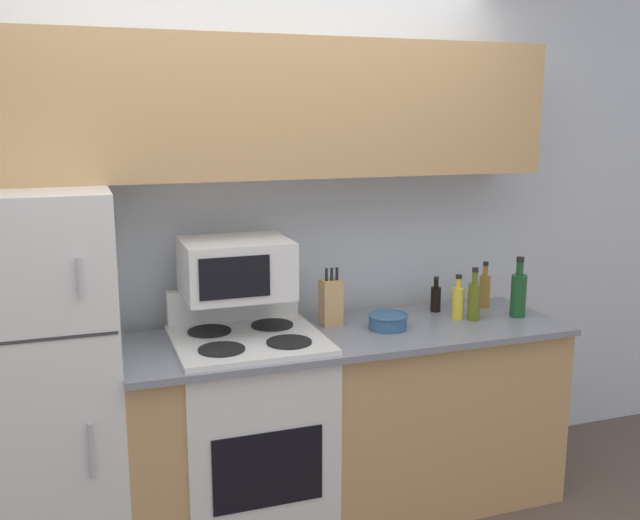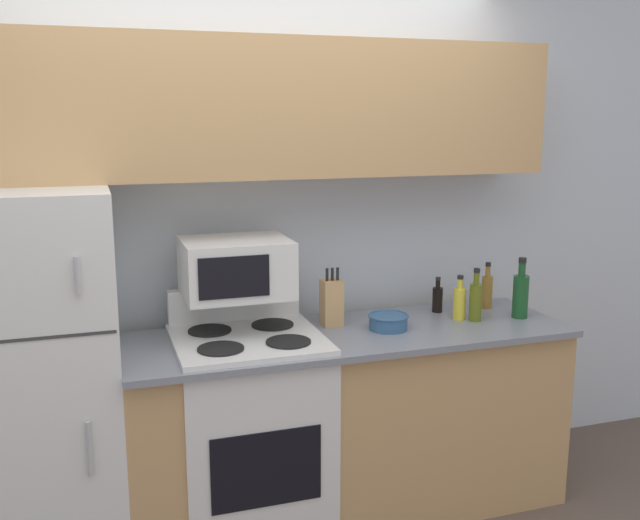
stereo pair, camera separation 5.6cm
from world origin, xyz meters
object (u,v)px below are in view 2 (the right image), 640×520
object	(u,v)px
bottle_olive_oil	(476,300)
bottle_vinegar	(487,290)
bottle_wine_green	(521,294)
refrigerator	(26,382)
bottle_soy_sauce	(437,298)
microwave	(236,267)
knife_block	(332,302)
bottle_cooking_spray	(459,302)
bowl	(388,321)
stove	(250,431)

from	to	relation	value
bottle_olive_oil	bottle_vinegar	world-z (taller)	bottle_olive_oil
bottle_olive_oil	bottle_wine_green	bearing A→B (deg)	-4.33
bottle_wine_green	bottle_vinegar	size ratio (longest dim) A/B	1.25
refrigerator	bottle_olive_oil	xyz separation A→B (m)	(2.04, -0.08, 0.20)
refrigerator	bottle_wine_green	world-z (taller)	refrigerator
bottle_soy_sauce	bottle_wine_green	size ratio (longest dim) A/B	0.60
microwave	bottle_olive_oil	world-z (taller)	microwave
knife_block	refrigerator	bearing A→B (deg)	-177.12
bottle_olive_oil	knife_block	bearing A→B (deg)	167.45
bottle_cooking_spray	bottle_soy_sauce	size ratio (longest dim) A/B	1.22
bottle_cooking_spray	bowl	bearing A→B (deg)	-173.93
bottle_vinegar	stove	bearing A→B (deg)	-172.85
bowl	bottle_olive_oil	bearing A→B (deg)	-0.45
bottle_wine_green	bottle_soy_sauce	bearing A→B (deg)	147.36
bottle_soy_sauce	bottle_olive_oil	world-z (taller)	bottle_olive_oil
microwave	bottle_wine_green	world-z (taller)	microwave
bowl	bottle_cooking_spray	world-z (taller)	bottle_cooking_spray
refrigerator	bottle_cooking_spray	size ratio (longest dim) A/B	7.26
stove	bottle_wine_green	xyz separation A→B (m)	(1.36, -0.04, 0.54)
bottle_olive_oil	bottle_vinegar	xyz separation A→B (m)	(0.18, 0.19, -0.01)
bowl	bottle_cooking_spray	size ratio (longest dim) A/B	0.86
refrigerator	knife_block	size ratio (longest dim) A/B	5.73
stove	microwave	bearing A→B (deg)	103.31
bottle_cooking_spray	bottle_soy_sauce	world-z (taller)	bottle_cooking_spray
bottle_cooking_spray	microwave	bearing A→B (deg)	175.49
refrigerator	bottle_olive_oil	world-z (taller)	refrigerator
knife_block	bottle_soy_sauce	world-z (taller)	knife_block
bottle_soy_sauce	stove	bearing A→B (deg)	-170.32
bottle_vinegar	bottle_soy_sauce	bearing A→B (deg)	177.70
knife_block	bowl	bearing A→B (deg)	-33.07
bottle_olive_oil	refrigerator	bearing A→B (deg)	177.65
refrigerator	bottle_soy_sauce	distance (m)	1.95
bottle_olive_oil	stove	bearing A→B (deg)	178.69
stove	bowl	size ratio (longest dim) A/B	5.68
microwave	bottle_vinegar	world-z (taller)	microwave
bowl	knife_block	bearing A→B (deg)	146.93
bottle_wine_green	bottle_olive_oil	bearing A→B (deg)	175.67
microwave	bottle_cooking_spray	world-z (taller)	microwave
bottle_wine_green	bottle_vinegar	world-z (taller)	bottle_wine_green
microwave	bottle_vinegar	bearing A→B (deg)	2.49
bowl	bottle_vinegar	distance (m)	0.66
bowl	bottle_wine_green	size ratio (longest dim) A/B	0.63
refrigerator	knife_block	bearing A→B (deg)	2.88
microwave	bottle_wine_green	distance (m)	1.40
knife_block	bowl	xyz separation A→B (m)	(0.23, -0.15, -0.07)
bottle_soy_sauce	bottle_olive_oil	distance (m)	0.22
bottle_vinegar	bowl	bearing A→B (deg)	-163.76
bottle_soy_sauce	knife_block	bearing A→B (deg)	-175.40
bottle_olive_oil	bottle_vinegar	bearing A→B (deg)	46.62
refrigerator	microwave	xyz separation A→B (m)	(0.90, 0.05, 0.41)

